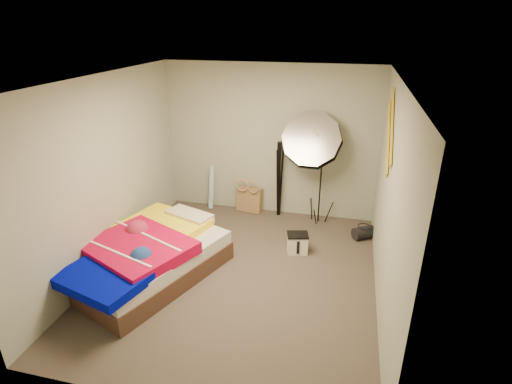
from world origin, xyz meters
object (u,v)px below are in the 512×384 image
(camera_tripod, at_px, (279,174))
(bed, at_px, (146,256))
(duffel_bag, at_px, (363,233))
(tote_bag, at_px, (249,199))
(wrapping_roll, at_px, (211,187))
(photo_umbrella, at_px, (312,141))
(camera_case, at_px, (297,244))

(camera_tripod, bearing_deg, bed, -122.39)
(duffel_bag, height_order, bed, bed)
(tote_bag, bearing_deg, duffel_bag, -5.42)
(bed, bearing_deg, wrapping_roll, 86.34)
(tote_bag, distance_m, duffel_bag, 2.01)
(duffel_bag, relative_size, bed, 0.13)
(tote_bag, distance_m, wrapping_roll, 0.71)
(tote_bag, distance_m, camera_tripod, 0.74)
(duffel_bag, bearing_deg, photo_umbrella, 128.55)
(camera_case, relative_size, duffel_bag, 0.88)
(duffel_bag, distance_m, photo_umbrella, 1.61)
(bed, relative_size, photo_umbrella, 1.23)
(photo_umbrella, relative_size, camera_tripod, 1.50)
(camera_case, bearing_deg, bed, -165.11)
(photo_umbrella, bearing_deg, camera_tripod, 160.08)
(camera_case, distance_m, camera_tripod, 1.37)
(camera_case, xyz_separation_m, photo_umbrella, (0.04, 0.94, 1.26))
(tote_bag, distance_m, camera_case, 1.54)
(bed, bearing_deg, photo_umbrella, 45.99)
(duffel_bag, height_order, photo_umbrella, photo_umbrella)
(wrapping_roll, xyz_separation_m, duffel_bag, (2.63, -0.52, -0.28))
(tote_bag, xyz_separation_m, bed, (-0.83, -2.16, 0.07))
(photo_umbrella, bearing_deg, camera_case, -92.29)
(bed, height_order, camera_tripod, camera_tripod)
(camera_case, distance_m, photo_umbrella, 1.57)
(camera_tripod, bearing_deg, photo_umbrella, -19.92)
(tote_bag, height_order, duffel_bag, tote_bag)
(wrapping_roll, distance_m, bed, 2.17)
(tote_bag, bearing_deg, wrapping_roll, -170.23)
(wrapping_roll, height_order, photo_umbrella, photo_umbrella)
(wrapping_roll, bearing_deg, duffel_bag, -11.31)
(tote_bag, height_order, bed, bed)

